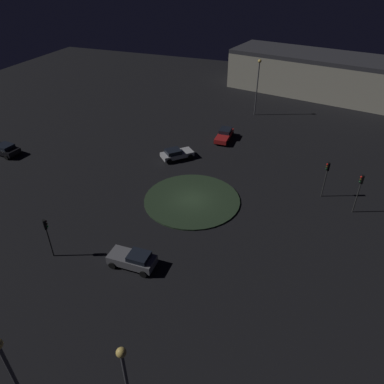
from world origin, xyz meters
The scene contains 13 objects.
ground_plane centered at (0.00, 0.00, 0.00)m, with size 117.25×117.25×0.00m, color black.
roundabout_island centered at (0.00, 0.00, 0.08)m, with size 10.29×10.29×0.15m, color #263823.
car_red centered at (0.95, -15.76, 0.72)m, with size 2.03×4.59×1.41m.
car_black centered at (26.80, -1.40, 0.76)m, with size 4.62×2.59×1.47m.
car_silver centered at (5.14, -8.05, 0.73)m, with size 4.13×4.17×1.39m.
car_grey centered at (1.26, 10.83, 0.77)m, with size 4.02×1.98×1.48m.
traffic_light_northeast centered at (8.45, 12.18, 2.83)m, with size 0.37×0.40×3.96m.
traffic_light_southwest centered at (-12.96, -5.63, 2.97)m, with size 0.39×0.36×4.17m.
traffic_light_west centered at (-16.15, -3.77, 3.10)m, with size 0.38×0.34×4.37m.
streetlamp_south centered at (-1.10, -26.46, 5.78)m, with size 0.54×0.54×8.81m.
streetlamp_north centered at (-4.73, 21.98, 4.77)m, with size 0.49×0.49×7.44m.
streetlamp_north_near centered at (-0.23, 24.16, 5.48)m, with size 0.48×0.48×8.79m.
store_building centered at (-9.70, -41.31, 3.52)m, with size 33.67×16.81×7.04m.
Camera 1 is at (-11.04, 29.78, 22.27)m, focal length 33.75 mm.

